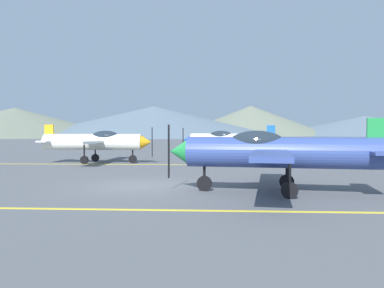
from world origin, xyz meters
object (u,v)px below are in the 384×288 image
Objects in this scene: airplane_mid at (97,141)px; airplane_far at (228,140)px; airplane_near at (274,151)px; car_sedan at (215,143)px.

airplane_far is at bearing 29.61° from airplane_mid.
airplane_mid is at bearing -150.39° from airplane_far.
airplane_far is at bearing 93.37° from airplane_near.
airplane_near is at bearing -85.89° from car_sedan.
airplane_near is 1.01× the size of airplane_far.
car_sedan is (-0.93, 10.05, -0.51)m from airplane_far.
car_sedan is at bearing 94.11° from airplane_near.
airplane_mid is (-9.29, 11.36, 0.00)m from airplane_near.
airplane_far is 10.10m from car_sedan.
car_sedan is (-1.88, 26.15, -0.51)m from airplane_near.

